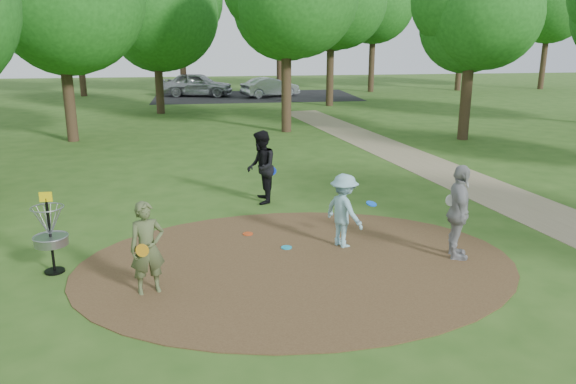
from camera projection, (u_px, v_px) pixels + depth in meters
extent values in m
plane|color=#2D5119|center=(297.00, 264.00, 10.73)|extent=(100.00, 100.00, 0.00)
cylinder|color=#47301C|center=(297.00, 264.00, 10.72)|extent=(8.40, 8.40, 0.02)
cube|color=#8C7A5B|center=(549.00, 216.00, 13.56)|extent=(7.55, 39.89, 0.01)
cube|color=black|center=(255.00, 96.00, 39.56)|extent=(14.00, 8.00, 0.01)
imported|color=#4D5933|center=(147.00, 248.00, 9.34)|extent=(0.67, 0.54, 1.61)
cylinder|color=orange|center=(142.00, 250.00, 9.12)|extent=(0.22, 0.09, 0.22)
imported|color=#85B9C6|center=(344.00, 211.00, 11.43)|extent=(0.98, 1.15, 1.54)
cylinder|color=blue|center=(371.00, 204.00, 11.46)|extent=(0.31, 0.31, 0.08)
imported|color=black|center=(261.00, 167.00, 14.40)|extent=(0.77, 0.96, 1.89)
cylinder|color=#0B29C5|center=(272.00, 171.00, 14.46)|extent=(0.22, 0.07, 0.22)
imported|color=#949496|center=(459.00, 213.00, 10.78)|extent=(0.74, 1.18, 1.87)
cylinder|color=silver|center=(451.00, 200.00, 10.66)|extent=(0.23, 0.10, 0.22)
cylinder|color=#199FC8|center=(286.00, 247.00, 11.48)|extent=(0.22, 0.22, 0.02)
cylinder|color=#CC3E14|center=(248.00, 234.00, 12.27)|extent=(0.22, 0.22, 0.02)
imported|color=#999EA0|center=(197.00, 84.00, 39.29)|extent=(5.18, 3.03, 1.66)
imported|color=#AFB3B7|center=(270.00, 87.00, 38.99)|extent=(4.27, 2.73, 1.33)
cylinder|color=black|center=(51.00, 238.00, 10.18)|extent=(0.05, 0.05, 1.35)
cylinder|color=black|center=(55.00, 271.00, 10.36)|extent=(0.36, 0.36, 0.04)
cylinder|color=gray|center=(51.00, 241.00, 10.20)|extent=(0.60, 0.60, 0.16)
torus|color=gray|center=(51.00, 236.00, 10.18)|extent=(0.63, 0.63, 0.03)
torus|color=gray|center=(47.00, 208.00, 10.03)|extent=(0.58, 0.58, 0.02)
cube|color=yellow|center=(46.00, 197.00, 9.97)|extent=(0.22, 0.02, 0.18)
cylinder|color=#332316|center=(69.00, 94.00, 22.53)|extent=(0.44, 0.44, 3.80)
sphere|color=#1B5416|center=(59.00, 3.00, 21.58)|extent=(5.83, 5.83, 5.83)
cylinder|color=#332316|center=(286.00, 85.00, 24.72)|extent=(0.44, 0.44, 4.18)
sphere|color=#1B5416|center=(286.00, 0.00, 23.76)|extent=(5.21, 5.21, 5.21)
cylinder|color=#332316|center=(466.00, 96.00, 22.94)|extent=(0.44, 0.44, 3.61)
sphere|color=#1B5416|center=(473.00, 19.00, 22.13)|extent=(4.32, 4.32, 4.32)
cylinder|color=#332316|center=(159.00, 82.00, 30.63)|extent=(0.44, 0.44, 3.42)
sphere|color=#1B5416|center=(155.00, 18.00, 29.72)|extent=(5.88, 5.88, 5.88)
cylinder|color=#332316|center=(330.00, 69.00, 33.83)|extent=(0.44, 0.44, 4.37)
sphere|color=#1B5416|center=(331.00, 5.00, 32.82)|extent=(5.54, 5.54, 5.54)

